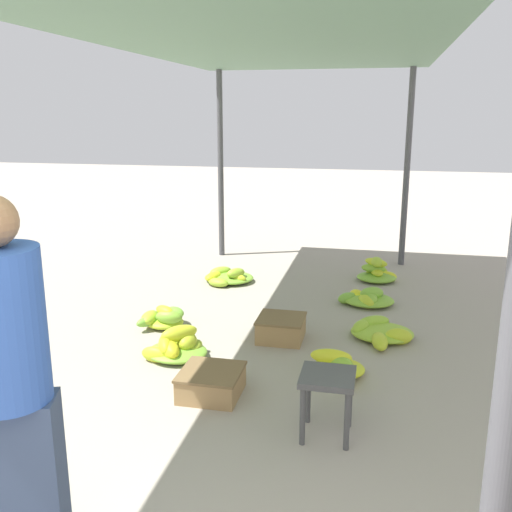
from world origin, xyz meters
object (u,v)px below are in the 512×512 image
object	(u,v)px
vendor_foreground	(9,380)
stool	(327,386)
crate_mid	(281,328)
banana_pile_right_0	(367,298)
banana_pile_left_2	(176,347)
banana_pile_right_3	(379,332)
banana_pile_right_1	(377,272)
banana_pile_right_2	(339,367)
crate_near	(211,383)
banana_pile_left_0	(228,277)
banana_pile_left_1	(162,319)

from	to	relation	value
vendor_foreground	stool	distance (m)	1.90
crate_mid	banana_pile_right_0	bearing A→B (deg)	57.44
banana_pile_left_2	banana_pile_right_3	distance (m)	1.86
stool	vendor_foreground	bearing A→B (deg)	-134.45
banana_pile_right_0	banana_pile_right_1	xyz separation A→B (m)	(0.10, 0.93, 0.04)
stool	banana_pile_right_2	bearing A→B (deg)	89.08
banana_pile_right_3	crate_near	size ratio (longest dim) A/B	1.63
banana_pile_left_2	banana_pile_right_3	size ratio (longest dim) A/B	0.74
banana_pile_left_0	banana_pile_right_1	distance (m)	1.83
banana_pile_left_0	banana_pile_right_2	world-z (taller)	banana_pile_right_2
banana_pile_left_2	banana_pile_right_1	bearing A→B (deg)	58.46
banana_pile_right_0	crate_mid	xyz separation A→B (m)	(-0.73, -1.15, 0.04)
banana_pile_right_1	banana_pile_left_0	bearing A→B (deg)	-165.97
crate_mid	crate_near	bearing A→B (deg)	-105.27
stool	crate_near	distance (m)	0.97
stool	banana_pile_left_1	distance (m)	2.33
stool	banana_pile_right_3	bearing A→B (deg)	79.62
banana_pile_left_1	banana_pile_right_1	size ratio (longest dim) A/B	0.93
crate_mid	banana_pile_left_2	bearing A→B (deg)	-144.12
vendor_foreground	banana_pile_right_1	size ratio (longest dim) A/B	3.30
banana_pile_right_2	crate_near	xyz separation A→B (m)	(-0.89, -0.51, 0.02)
banana_pile_left_2	banana_pile_right_0	distance (m)	2.31
vendor_foreground	banana_pile_left_1	distance (m)	2.99
banana_pile_right_0	crate_near	distance (m)	2.53
banana_pile_left_2	banana_pile_left_0	bearing A→B (deg)	93.75
banana_pile_left_0	stool	bearing A→B (deg)	-64.49
banana_pile_right_3	stool	bearing A→B (deg)	-100.38
banana_pile_left_0	banana_pile_left_1	distance (m)	1.61
banana_pile_left_1	banana_pile_left_2	distance (m)	0.72
stool	banana_pile_left_0	bearing A→B (deg)	115.51
stool	banana_pile_left_2	world-z (taller)	stool
banana_pile_left_2	banana_pile_right_2	bearing A→B (deg)	-2.73
vendor_foreground	banana_pile_left_0	xyz separation A→B (m)	(-0.23, 4.45, -0.81)
stool	banana_pile_right_1	bearing A→B (deg)	85.61
crate_mid	banana_pile_right_3	bearing A→B (deg)	14.42
banana_pile_right_1	banana_pile_right_2	xyz separation A→B (m)	(-0.26, -2.73, -0.03)
banana_pile_left_2	crate_mid	bearing A→B (deg)	35.88
banana_pile_left_2	banana_pile_right_1	world-z (taller)	banana_pile_right_1
vendor_foreground	banana_pile_left_1	world-z (taller)	vendor_foreground
banana_pile_left_1	banana_pile_right_1	bearing A→B (deg)	45.66
vendor_foreground	stool	bearing A→B (deg)	45.55
vendor_foreground	crate_near	size ratio (longest dim) A/B	3.85
vendor_foreground	crate_mid	bearing A→B (deg)	75.67
vendor_foreground	crate_mid	world-z (taller)	vendor_foreground
banana_pile_right_2	banana_pile_right_3	size ratio (longest dim) A/B	0.69
crate_mid	vendor_foreground	bearing A→B (deg)	-104.33
vendor_foreground	banana_pile_right_0	bearing A→B (deg)	69.87
banana_pile_left_0	vendor_foreground	bearing A→B (deg)	-87.09
banana_pile_right_1	crate_mid	size ratio (longest dim) A/B	1.23
banana_pile_right_0	crate_near	xyz separation A→B (m)	(-1.05, -2.30, 0.03)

